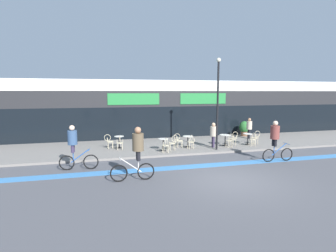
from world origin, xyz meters
name	(u,v)px	position (x,y,z in m)	size (l,w,h in m)	color
ground_plane	(231,181)	(0.00, 0.00, 0.00)	(120.00, 120.00, 0.00)	#4C4C51
sidewalk_slab	(180,145)	(0.00, 7.25, 0.06)	(40.00, 5.50, 0.12)	slate
storefront_facade	(164,108)	(0.00, 11.96, 2.27)	(40.00, 4.06, 4.54)	silver
bike_lane_stripe	(208,165)	(0.00, 2.35, 0.00)	(36.00, 0.70, 0.01)	#3D7AB7
bistro_table_0	(119,140)	(-4.08, 7.03, 0.65)	(0.60, 0.60, 0.76)	black
bistro_table_1	(163,142)	(-1.55, 5.62, 0.63)	(0.60, 0.60, 0.73)	black
bistro_table_2	(188,139)	(0.22, 6.26, 0.62)	(0.66, 0.66, 0.71)	black
bistro_table_3	(225,138)	(2.75, 6.07, 0.64)	(0.75, 0.75, 0.72)	black
bistro_table_4	(248,137)	(4.39, 6.03, 0.64)	(0.61, 0.61, 0.74)	black
cafe_chair_0_near	(120,142)	(-4.08, 6.41, 0.64)	(0.41, 0.58, 0.90)	beige
cafe_chair_0_side	(109,140)	(-4.70, 7.03, 0.64)	(0.58, 0.42, 0.90)	beige
cafe_chair_1_near	(166,144)	(-1.54, 5.00, 0.64)	(0.42, 0.58, 0.90)	beige
cafe_chair_1_side	(173,142)	(-0.92, 5.62, 0.64)	(0.58, 0.41, 0.90)	beige
cafe_chair_2_near	(191,141)	(0.23, 5.63, 0.64)	(0.42, 0.58, 0.90)	beige
cafe_chair_2_side	(178,139)	(-0.40, 6.26, 0.64)	(0.59, 0.43, 0.90)	beige
cafe_chair_3_near	(230,139)	(2.76, 5.44, 0.64)	(0.42, 0.58, 0.90)	beige
cafe_chair_3_side	(234,137)	(3.38, 6.07, 0.64)	(0.58, 0.42, 0.90)	beige
cafe_chair_4_near	(253,138)	(4.39, 5.41, 0.64)	(0.42, 0.59, 0.90)	beige
cafe_chair_4_side	(256,136)	(5.02, 6.03, 0.64)	(0.58, 0.40, 0.90)	beige
planter_pot	(244,128)	(5.97, 9.18, 0.77)	(0.78, 0.78, 1.20)	brown
lamp_post	(218,98)	(1.69, 5.09, 3.28)	(0.26, 0.26, 5.52)	black
cyclist_0	(74,145)	(-6.38, 3.19, 1.20)	(1.80, 0.54, 2.12)	black
cyclist_1	(137,149)	(-3.76, 0.99, 1.31)	(1.83, 0.48, 2.24)	black
cyclist_2	(276,138)	(3.65, 2.16, 1.26)	(1.77, 0.50, 2.16)	black
pedestrian_near_end	(249,126)	(5.69, 8.01, 1.05)	(0.48, 0.48, 1.57)	black
pedestrian_far_end	(213,133)	(1.76, 5.76, 1.06)	(0.45, 0.45, 1.59)	#382D47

